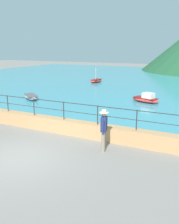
{
  "coord_description": "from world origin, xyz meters",
  "views": [
    {
      "loc": [
        6.48,
        -6.81,
        4.14
      ],
      "look_at": [
        1.17,
        3.7,
        1.1
      ],
      "focal_mm": 39.92,
      "sensor_mm": 36.0,
      "label": 1
    }
  ],
  "objects_px": {
    "person_walking": "(104,128)",
    "boat_4": "(146,99)",
    "boat_3": "(31,97)",
    "boat_2": "(96,81)"
  },
  "relations": [
    {
      "from": "boat_4",
      "to": "boat_2",
      "type": "bearing_deg",
      "value": 133.87
    },
    {
      "from": "person_walking",
      "to": "boat_2",
      "type": "relative_size",
      "value": 0.75
    },
    {
      "from": "boat_4",
      "to": "person_walking",
      "type": "bearing_deg",
      "value": -85.44
    },
    {
      "from": "person_walking",
      "to": "boat_3",
      "type": "distance_m",
      "value": 11.8
    },
    {
      "from": "person_walking",
      "to": "boat_4",
      "type": "height_order",
      "value": "person_walking"
    },
    {
      "from": "boat_3",
      "to": "boat_2",
      "type": "bearing_deg",
      "value": 88.19
    },
    {
      "from": "boat_2",
      "to": "boat_3",
      "type": "distance_m",
      "value": 11.73
    },
    {
      "from": "person_walking",
      "to": "boat_4",
      "type": "distance_m",
      "value": 9.99
    },
    {
      "from": "person_walking",
      "to": "boat_2",
      "type": "xyz_separation_m",
      "value": [
        -9.16,
        18.64,
        -0.72
      ]
    },
    {
      "from": "boat_2",
      "to": "boat_4",
      "type": "distance_m",
      "value": 12.08
    }
  ]
}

